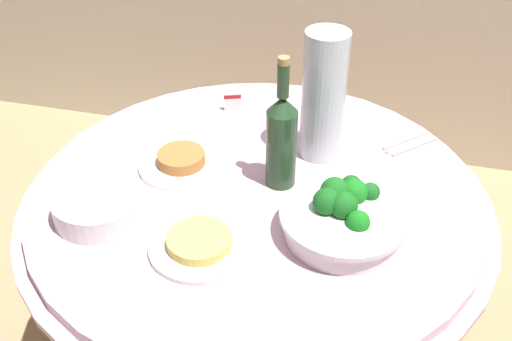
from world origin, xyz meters
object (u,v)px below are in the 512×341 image
at_px(decorative_fruit_vase, 323,104).
at_px(label_placard_front, 233,101).
at_px(serving_tongs, 408,144).
at_px(food_plate_peanuts, 182,162).
at_px(food_plate_noodles, 200,244).
at_px(wine_bottle, 281,138).
at_px(label_placard_mid, 287,113).
at_px(plate_stack, 99,205).
at_px(broccoli_bowl, 343,217).

height_order(decorative_fruit_vase, label_placard_front, decorative_fruit_vase).
distance_m(serving_tongs, food_plate_peanuts, 0.61).
distance_m(serving_tongs, food_plate_noodles, 0.67).
xyz_separation_m(decorative_fruit_vase, food_plate_peanuts, (-0.33, -0.15, -0.13)).
bearing_deg(label_placard_front, food_plate_noodles, -80.65).
relative_size(serving_tongs, label_placard_front, 2.64).
xyz_separation_m(decorative_fruit_vase, serving_tongs, (0.23, 0.10, -0.14)).
bearing_deg(serving_tongs, food_plate_noodles, -128.53).
height_order(wine_bottle, label_placard_mid, wine_bottle).
xyz_separation_m(wine_bottle, label_placard_mid, (-0.04, 0.28, -0.10)).
distance_m(plate_stack, label_placard_front, 0.56).
distance_m(broccoli_bowl, decorative_fruit_vase, 0.33).
xyz_separation_m(plate_stack, label_placard_front, (0.16, 0.54, 0.00)).
height_order(broccoli_bowl, food_plate_peanuts, broccoli_bowl).
relative_size(broccoli_bowl, wine_bottle, 0.83).
relative_size(decorative_fruit_vase, food_plate_peanuts, 1.55).
height_order(broccoli_bowl, food_plate_noodles, broccoli_bowl).
height_order(broccoli_bowl, label_placard_front, broccoli_bowl).
height_order(wine_bottle, decorative_fruit_vase, decorative_fruit_vase).
xyz_separation_m(wine_bottle, food_plate_peanuts, (-0.26, 0.00, -0.11)).
distance_m(plate_stack, label_placard_mid, 0.61).
xyz_separation_m(plate_stack, decorative_fruit_vase, (0.45, 0.38, 0.12)).
bearing_deg(label_placard_front, broccoli_bowl, -50.10).
xyz_separation_m(broccoli_bowl, plate_stack, (-0.54, -0.08, -0.01)).
distance_m(broccoli_bowl, food_plate_peanuts, 0.46).
distance_m(plate_stack, food_plate_peanuts, 0.25).
relative_size(plate_stack, decorative_fruit_vase, 0.62).
relative_size(decorative_fruit_vase, serving_tongs, 2.35).
height_order(serving_tongs, label_placard_front, label_placard_front).
distance_m(label_placard_front, label_placard_mid, 0.17).
relative_size(broccoli_bowl, label_placard_mid, 5.09).
height_order(serving_tongs, food_plate_peanuts, food_plate_peanuts).
distance_m(broccoli_bowl, label_placard_mid, 0.48).
relative_size(plate_stack, food_plate_peanuts, 0.95).
bearing_deg(broccoli_bowl, food_plate_peanuts, 161.08).
height_order(plate_stack, food_plate_peanuts, plate_stack).
bearing_deg(food_plate_peanuts, label_placard_mid, 52.39).
height_order(food_plate_noodles, label_placard_front, label_placard_front).
xyz_separation_m(plate_stack, serving_tongs, (0.67, 0.47, -0.03)).
height_order(wine_bottle, food_plate_peanuts, wine_bottle).
height_order(food_plate_peanuts, label_placard_mid, label_placard_mid).
xyz_separation_m(broccoli_bowl, wine_bottle, (-0.17, 0.15, 0.08)).
xyz_separation_m(serving_tongs, food_plate_noodles, (-0.42, -0.52, 0.01)).
bearing_deg(serving_tongs, food_plate_peanuts, -156.21).
bearing_deg(label_placard_front, food_plate_peanuts, -98.25).
bearing_deg(food_plate_peanuts, plate_stack, -116.68).
distance_m(broccoli_bowl, wine_bottle, 0.24).
bearing_deg(wine_bottle, broccoli_bowl, -40.52).
bearing_deg(food_plate_noodles, food_plate_peanuts, 117.25).
bearing_deg(food_plate_peanuts, broccoli_bowl, -18.92).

